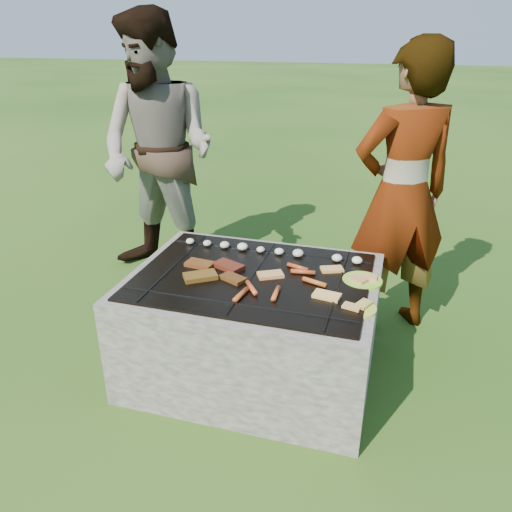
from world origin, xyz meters
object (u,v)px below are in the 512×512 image
(plate_far, at_px, (362,280))
(plate_near, at_px, (357,307))
(cook, at_px, (402,195))
(bystander, at_px, (159,152))
(fire_pit, at_px, (253,328))

(plate_far, xyz_separation_m, plate_near, (0.00, -0.29, 0.00))
(plate_near, bearing_deg, plate_far, 90.18)
(plate_near, bearing_deg, cook, 80.84)
(plate_far, bearing_deg, plate_near, -89.82)
(plate_near, relative_size, bystander, 0.12)
(plate_far, bearing_deg, bystander, 149.75)
(plate_far, distance_m, plate_near, 0.29)
(fire_pit, distance_m, bystander, 1.62)
(fire_pit, height_order, plate_near, plate_near)
(fire_pit, xyz_separation_m, plate_far, (0.56, 0.11, 0.33))
(plate_far, height_order, cook, cook)
(plate_far, relative_size, plate_near, 0.90)
(cook, xyz_separation_m, bystander, (-1.75, 0.29, 0.08))
(plate_near, relative_size, cook, 0.13)
(bystander, bearing_deg, plate_far, -18.13)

